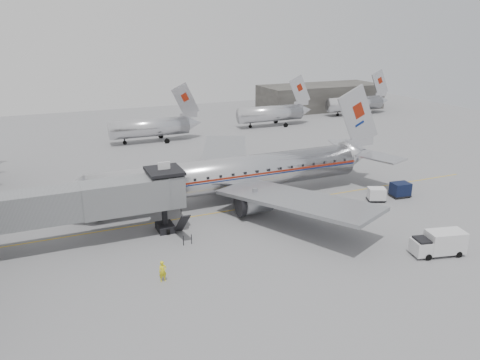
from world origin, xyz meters
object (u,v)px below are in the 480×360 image
object	(u,v)px
baggage_cart_navy	(400,189)
ramp_worker	(163,271)
airliner	(236,174)
baggage_cart_white	(376,194)
service_van	(439,243)

from	to	relation	value
baggage_cart_navy	ramp_worker	xyz separation A→B (m)	(-31.38, -8.00, -0.05)
ramp_worker	baggage_cart_navy	bearing A→B (deg)	9.99
airliner	baggage_cart_white	distance (m)	16.74
baggage_cart_navy	ramp_worker	size ratio (longest dim) A/B	1.36
airliner	baggage_cart_navy	size ratio (longest dim) A/B	16.80
service_van	baggage_cart_white	size ratio (longest dim) A/B	2.03
airliner	ramp_worker	world-z (taller)	airliner
service_van	ramp_worker	world-z (taller)	service_van
airliner	service_van	size ratio (longest dim) A/B	8.09
ramp_worker	airliner	bearing A→B (deg)	45.21
service_van	ramp_worker	bearing A→B (deg)	-179.66
baggage_cart_navy	ramp_worker	world-z (taller)	ramp_worker
ramp_worker	service_van	bearing A→B (deg)	-16.76
service_van	ramp_worker	size ratio (longest dim) A/B	2.82
airliner	baggage_cart_navy	world-z (taller)	airliner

